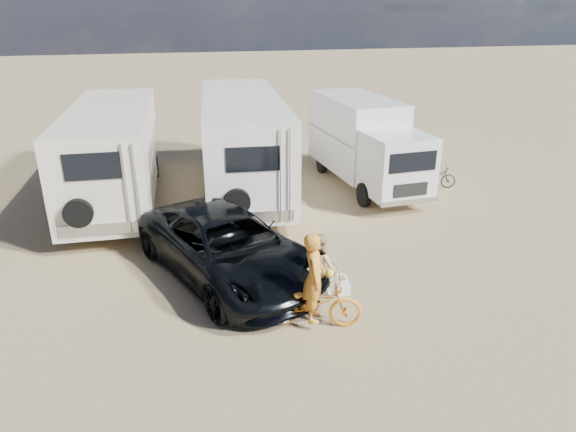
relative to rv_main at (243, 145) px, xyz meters
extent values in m
plane|color=tan|center=(0.31, -7.26, -1.68)|extent=(140.00, 140.00, 0.00)
imported|color=black|center=(-1.44, -6.26, -0.88)|extent=(4.59, 6.33, 1.60)
imported|color=orange|center=(-0.04, -8.81, -1.16)|extent=(2.11, 1.23, 1.05)
imported|color=beige|center=(0.34, -8.02, -1.20)|extent=(1.66, 0.87, 0.96)
imported|color=orange|center=(-0.04, -8.81, -0.73)|extent=(0.63, 0.80, 1.91)
imported|color=tan|center=(0.34, -8.02, -0.93)|extent=(0.75, 0.86, 1.51)
imported|color=#2A2D2A|center=(6.80, -1.44, -1.27)|extent=(1.68, 1.04, 0.83)
cube|color=#2A4D80|center=(-2.07, -5.76, -1.47)|extent=(0.60, 0.49, 0.42)
cube|color=brown|center=(-0.16, -5.01, -1.49)|extent=(0.54, 0.54, 0.39)
camera|label=1|loc=(-2.76, -17.44, 4.48)|focal=31.87mm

